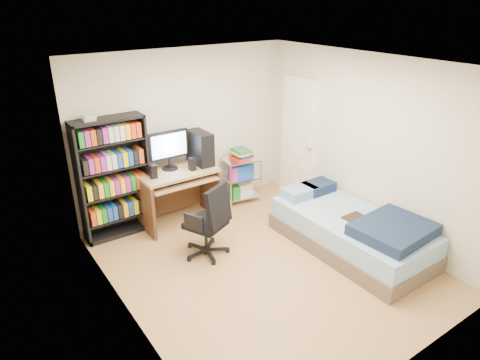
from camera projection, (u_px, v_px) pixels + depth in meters
room at (267, 175)px, 4.96m from camera, size 3.58×4.08×2.58m
media_shelf at (114, 177)px, 5.85m from camera, size 0.96×0.32×1.77m
computer_desk at (183, 173)px, 6.30m from camera, size 1.12×0.65×1.41m
office_chair at (209, 233)px, 5.56m from camera, size 0.79×0.79×1.01m
wire_cart at (241, 167)px, 6.93m from camera, size 0.62×0.49×0.91m
bed at (352, 231)px, 5.71m from camera, size 1.08×2.16×0.62m
door at (299, 139)px, 6.98m from camera, size 0.12×0.80×2.00m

